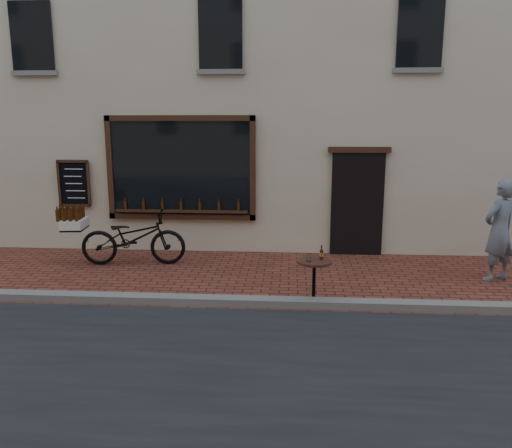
{
  "coord_description": "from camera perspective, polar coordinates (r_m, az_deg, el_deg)",
  "views": [
    {
      "loc": [
        0.5,
        -7.2,
        2.81
      ],
      "look_at": [
        -0.11,
        1.2,
        1.1
      ],
      "focal_mm": 35.0,
      "sensor_mm": 36.0,
      "label": 1
    }
  ],
  "objects": [
    {
      "name": "pedestrian",
      "position": [
        9.91,
        26.06,
        -0.67
      ],
      "size": [
        0.81,
        0.72,
        1.85
      ],
      "primitive_type": "imported",
      "rotation": [
        0.0,
        0.0,
        3.66
      ],
      "color": "slate",
      "rests_on": "ground"
    },
    {
      "name": "kerb",
      "position": [
        7.92,
        0.25,
        -8.86
      ],
      "size": [
        90.0,
        0.25,
        0.12
      ],
      "primitive_type": "cube",
      "color": "slate",
      "rests_on": "ground"
    },
    {
      "name": "bistro_table",
      "position": [
        7.91,
        6.68,
        -5.57
      ],
      "size": [
        0.55,
        0.55,
        0.94
      ],
      "color": "black",
      "rests_on": "ground"
    },
    {
      "name": "ground",
      "position": [
        7.75,
        0.15,
        -9.79
      ],
      "size": [
        90.0,
        90.0,
        0.0
      ],
      "primitive_type": "plane",
      "color": "#5A291D",
      "rests_on": "ground"
    },
    {
      "name": "cargo_bicycle",
      "position": [
        10.32,
        -14.08,
        -1.48
      ],
      "size": [
        2.49,
        0.95,
        1.17
      ],
      "rotation": [
        0.0,
        0.0,
        1.69
      ],
      "color": "black",
      "rests_on": "ground"
    },
    {
      "name": "shop_building",
      "position": [
        13.88,
        2.16,
        20.54
      ],
      "size": [
        28.0,
        6.2,
        10.0
      ],
      "color": "beige",
      "rests_on": "ground"
    }
  ]
}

